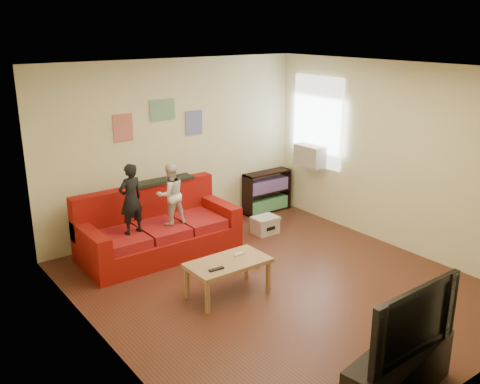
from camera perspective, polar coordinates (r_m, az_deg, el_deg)
room_shell at (r=6.40m, az=4.27°, el=0.84°), size 4.52×5.02×2.72m
sofa at (r=7.80m, az=-8.85°, el=-4.15°), size 2.23×1.02×0.98m
child_a at (r=7.26m, az=-11.57°, el=-0.74°), size 0.39×0.28×0.97m
child_b at (r=7.53m, az=-7.43°, el=-0.24°), size 0.44×0.35×0.88m
coffee_table at (r=6.52m, az=-1.29°, el=-7.88°), size 1.00×0.55×0.45m
remote at (r=6.27m, az=-2.53°, el=-8.22°), size 0.19×0.06×0.02m
game_controller at (r=6.63m, az=-0.12°, el=-6.68°), size 0.15×0.05×0.03m
bookshelf at (r=9.43m, az=2.87°, el=-0.18°), size 0.90×0.27×0.72m
window at (r=8.99m, az=8.24°, el=7.44°), size 0.04×1.08×1.48m
ac_unit at (r=9.02m, az=7.54°, el=3.87°), size 0.28×0.55×0.35m
artwork_left at (r=7.92m, az=-12.38°, el=6.69°), size 0.30×0.01×0.40m
artwork_center at (r=8.17m, az=-8.28°, el=8.65°), size 0.42×0.01×0.32m
artwork_right at (r=8.48m, az=-4.92°, el=7.37°), size 0.30×0.01×0.38m
file_box at (r=8.48m, az=2.69°, el=-3.53°), size 0.40×0.30×0.28m
tv_stand at (r=5.16m, az=16.55°, el=-18.06°), size 1.32×0.64×0.48m
television at (r=4.86m, az=17.13°, el=-12.64°), size 1.13×0.18×0.65m
tissue at (r=7.36m, az=1.84°, el=-7.73°), size 0.09×0.09×0.09m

